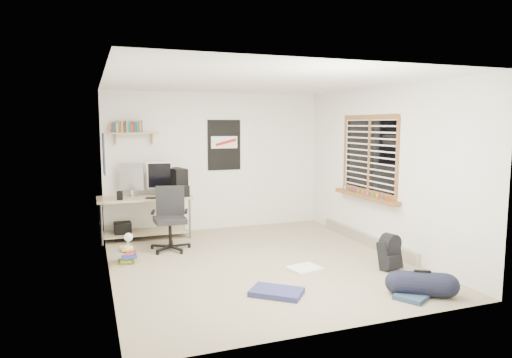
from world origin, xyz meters
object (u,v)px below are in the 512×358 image
object	(u,v)px
backpack	(390,255)
duffel_bag	(422,284)
desk	(145,217)
office_chair	(170,219)
book_stack	(127,253)

from	to	relation	value
backpack	duffel_bag	world-z (taller)	duffel_bag
desk	duffel_bag	xyz separation A→B (m)	(2.62, -3.78, -0.22)
office_chair	duffel_bag	world-z (taller)	office_chair
office_chair	book_stack	world-z (taller)	office_chair
office_chair	backpack	bearing A→B (deg)	-24.59
desk	duffel_bag	world-z (taller)	desk
desk	backpack	size ratio (longest dim) A/B	4.12
backpack	desk	bearing A→B (deg)	122.39
duffel_bag	book_stack	bearing A→B (deg)	173.46
desk	backpack	world-z (taller)	desk
office_chair	backpack	world-z (taller)	office_chair
office_chair	duffel_bag	xyz separation A→B (m)	(2.35, -2.88, -0.35)
backpack	book_stack	world-z (taller)	backpack
backpack	book_stack	xyz separation A→B (m)	(-3.27, 1.48, -0.05)
office_chair	duffel_bag	distance (m)	3.74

